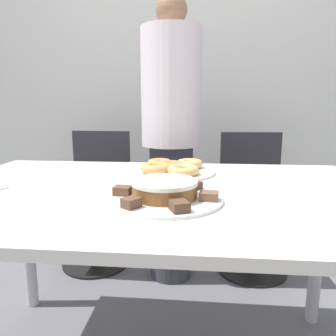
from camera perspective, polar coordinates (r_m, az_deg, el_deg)
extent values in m
cube|color=silver|center=(2.68, 2.22, 16.49)|extent=(8.00, 0.05, 2.60)
cube|color=silver|center=(1.12, -2.33, -4.34)|extent=(1.56, 0.98, 0.03)
cylinder|color=silver|center=(1.86, -23.27, -11.32)|extent=(0.06, 0.06, 0.74)
cylinder|color=silver|center=(1.75, 24.58, -12.94)|extent=(0.06, 0.06, 0.74)
cylinder|color=#383842|center=(1.99, 0.54, -7.72)|extent=(0.25, 0.25, 0.82)
cylinder|color=silver|center=(1.89, 0.58, 13.74)|extent=(0.34, 0.34, 0.65)
sphere|color=#8C664C|center=(1.95, 0.61, 25.83)|extent=(0.17, 0.17, 0.17)
cylinder|color=black|center=(2.34, -12.37, -15.66)|extent=(0.44, 0.44, 0.01)
cylinder|color=#262626|center=(2.25, -12.59, -11.02)|extent=(0.06, 0.06, 0.39)
cube|color=#2D2D33|center=(2.18, -12.84, -5.73)|extent=(0.45, 0.45, 0.04)
cube|color=#2D2D33|center=(2.32, -11.45, 1.18)|extent=(0.40, 0.04, 0.42)
cylinder|color=black|center=(2.27, 14.32, -16.63)|extent=(0.44, 0.44, 0.01)
cylinder|color=#262626|center=(2.18, 14.58, -11.87)|extent=(0.06, 0.06, 0.39)
cube|color=#2D2D33|center=(2.11, 14.88, -6.43)|extent=(0.46, 0.46, 0.04)
cube|color=#2D2D33|center=(2.25, 14.07, 0.75)|extent=(0.40, 0.05, 0.42)
cylinder|color=white|center=(0.98, -0.61, -5.41)|extent=(0.35, 0.35, 0.01)
cylinder|color=white|center=(1.37, 0.44, -0.64)|extent=(0.37, 0.37, 0.01)
cylinder|color=brown|center=(0.98, -0.61, -3.98)|extent=(0.19, 0.19, 0.04)
cylinder|color=white|center=(0.97, -0.62, -2.48)|extent=(0.20, 0.20, 0.01)
cube|color=brown|center=(0.96, 7.12, -4.86)|extent=(0.06, 0.05, 0.02)
cube|color=#513828|center=(1.08, 4.18, -3.05)|extent=(0.07, 0.07, 0.02)
cube|color=brown|center=(1.10, -2.63, -2.69)|extent=(0.06, 0.06, 0.02)
cube|color=brown|center=(1.02, -7.91, -3.92)|extent=(0.06, 0.05, 0.03)
cube|color=brown|center=(0.89, -6.43, -6.04)|extent=(0.06, 0.06, 0.03)
cube|color=#513828|center=(0.86, 2.00, -6.64)|extent=(0.06, 0.07, 0.03)
torus|color=#C68447|center=(1.36, 0.44, 0.35)|extent=(0.11, 0.11, 0.04)
torus|color=#E5AD66|center=(1.29, 2.65, -0.36)|extent=(0.13, 0.13, 0.03)
torus|color=#E5AD66|center=(1.42, 3.77, 0.74)|extent=(0.11, 0.11, 0.04)
torus|color=#D18E4C|center=(1.42, -1.48, 0.77)|extent=(0.11, 0.11, 0.04)
torus|color=tan|center=(1.32, -2.11, -0.03)|extent=(0.12, 0.12, 0.04)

